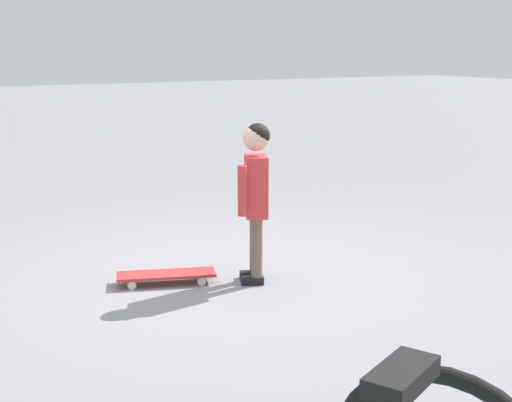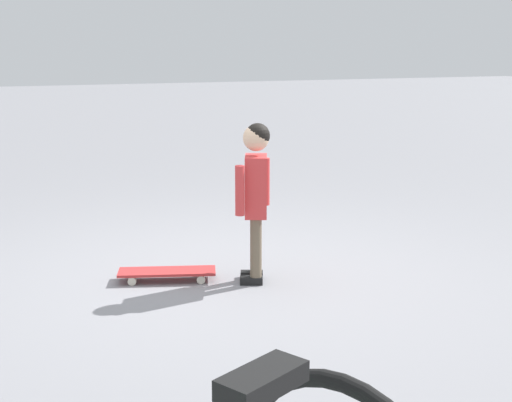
{
  "view_description": "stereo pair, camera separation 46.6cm",
  "coord_description": "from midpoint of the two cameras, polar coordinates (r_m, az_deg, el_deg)",
  "views": [
    {
      "loc": [
        -2.04,
        -4.22,
        1.55
      ],
      "look_at": [
        0.22,
        -0.17,
        0.55
      ],
      "focal_mm": 50.9,
      "sensor_mm": 36.0,
      "label": 1
    },
    {
      "loc": [
        -1.62,
        -4.43,
        1.55
      ],
      "look_at": [
        0.22,
        -0.17,
        0.55
      ],
      "focal_mm": 50.9,
      "sensor_mm": 36.0,
      "label": 2
    }
  ],
  "objects": [
    {
      "name": "ground_plane",
      "position": [
        4.95,
        -0.43,
        -6.09
      ],
      "size": [
        50.0,
        50.0,
        0.0
      ],
      "primitive_type": "plane",
      "color": "gray"
    },
    {
      "name": "skateboard",
      "position": [
        4.88,
        -4.3,
        -5.65
      ],
      "size": [
        0.67,
        0.39,
        0.07
      ],
      "color": "#B22D2D",
      "rests_on": "ground"
    },
    {
      "name": "child_person",
      "position": [
        4.72,
        2.81,
        1.23
      ],
      "size": [
        0.33,
        0.29,
        1.06
      ],
      "color": "brown",
      "rests_on": "ground"
    }
  ]
}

